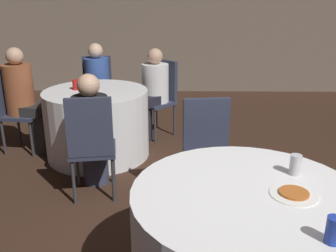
{
  "coord_description": "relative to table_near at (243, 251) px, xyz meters",
  "views": [
    {
      "loc": [
        -0.4,
        -1.83,
        1.75
      ],
      "look_at": [
        -0.44,
        0.7,
        0.85
      ],
      "focal_mm": 40.0,
      "sensor_mm": 36.0,
      "label": 1
    }
  ],
  "objects": [
    {
      "name": "chair_far_northeast",
      "position": [
        -0.57,
        2.89,
        0.19
      ],
      "size": [
        0.57,
        0.57,
        0.96
      ],
      "rotation": [
        0.0,
        0.0,
        -3.91
      ],
      "color": "#2D3347",
      "rests_on": "ground_plane"
    },
    {
      "name": "person_blue_shirt",
      "position": [
        -1.4,
        2.98,
        0.2
      ],
      "size": [
        0.35,
        0.49,
        1.16
      ],
      "rotation": [
        0.0,
        0.0,
        -2.97
      ],
      "color": "#4C4238",
      "rests_on": "ground_plane"
    },
    {
      "name": "person_black_shirt",
      "position": [
        -1.13,
        1.38,
        0.18
      ],
      "size": [
        0.34,
        0.49,
        1.12
      ],
      "rotation": [
        0.0,
        0.0,
        0.15
      ],
      "color": "#33384C",
      "rests_on": "ground_plane"
    },
    {
      "name": "soda_can_silver",
      "position": [
        0.31,
        0.21,
        0.44
      ],
      "size": [
        0.07,
        0.07,
        0.12
      ],
      "color": "silver",
      "rests_on": "table_near"
    },
    {
      "name": "chair_far_west",
      "position": [
        -2.24,
        2.31,
        0.19
      ],
      "size": [
        0.45,
        0.45,
        0.96
      ],
      "rotation": [
        0.0,
        0.0,
        -1.7
      ],
      "color": "#2D3347",
      "rests_on": "ground_plane"
    },
    {
      "name": "wall_back",
      "position": [
        0.0,
        5.2,
        1.02
      ],
      "size": [
        16.0,
        0.06,
        2.8
      ],
      "color": "#7A6B5B",
      "rests_on": "ground_plane"
    },
    {
      "name": "cup_far",
      "position": [
        -1.47,
        2.23,
        0.43
      ],
      "size": [
        0.09,
        0.09,
        0.11
      ],
      "color": "red",
      "rests_on": "table_far"
    },
    {
      "name": "chair_far_south",
      "position": [
        -1.11,
        1.2,
        0.19
      ],
      "size": [
        0.46,
        0.46,
        0.96
      ],
      "rotation": [
        0.0,
        0.0,
        0.15
      ],
      "color": "#2D3347",
      "rests_on": "ground_plane"
    },
    {
      "name": "person_white_shirt",
      "position": [
        -0.69,
        2.77,
        0.2
      ],
      "size": [
        0.47,
        0.47,
        1.13
      ],
      "rotation": [
        0.0,
        0.0,
        -3.91
      ],
      "color": "black",
      "rests_on": "ground_plane"
    },
    {
      "name": "pizza_plate_near",
      "position": [
        0.23,
        -0.02,
        0.38
      ],
      "size": [
        0.25,
        0.25,
        0.02
      ],
      "color": "white",
      "rests_on": "table_near"
    },
    {
      "name": "table_near",
      "position": [
        0.0,
        0.0,
        0.0
      ],
      "size": [
        1.26,
        1.26,
        0.75
      ],
      "color": "white",
      "rests_on": "ground_plane"
    },
    {
      "name": "chair_near_north",
      "position": [
        -0.12,
        1.04,
        0.19
      ],
      "size": [
        0.44,
        0.45,
        0.96
      ],
      "rotation": [
        0.0,
        0.0,
        -3.02
      ],
      "color": "#2D3347",
      "rests_on": "ground_plane"
    },
    {
      "name": "person_floral_shirt",
      "position": [
        -2.07,
        2.29,
        0.23
      ],
      "size": [
        0.5,
        0.34,
        1.2
      ],
      "rotation": [
        0.0,
        0.0,
        -1.7
      ],
      "color": "#282828",
      "rests_on": "ground_plane"
    },
    {
      "name": "table_far",
      "position": [
        -1.26,
        2.18,
        0.0
      ],
      "size": [
        1.14,
        1.14,
        0.75
      ],
      "color": "white",
      "rests_on": "ground_plane"
    },
    {
      "name": "chair_far_north",
      "position": [
        -1.43,
        3.15,
        0.19
      ],
      "size": [
        0.46,
        0.47,
        0.96
      ],
      "rotation": [
        0.0,
        0.0,
        -2.97
      ],
      "color": "#2D3347",
      "rests_on": "ground_plane"
    },
    {
      "name": "soda_can_blue",
      "position": [
        0.28,
        -0.42,
        0.44
      ],
      "size": [
        0.07,
        0.07,
        0.12
      ],
      "color": "#1E38A5",
      "rests_on": "table_near"
    }
  ]
}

